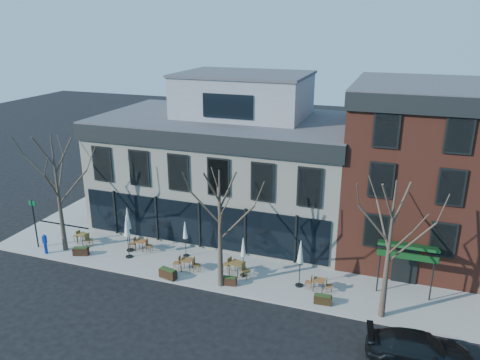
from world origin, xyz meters
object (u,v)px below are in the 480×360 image
(call_box, at_px, (45,243))
(umbrella_0, at_px, (128,221))
(parked_sedan, at_px, (420,349))
(cafe_set_0, at_px, (83,238))

(call_box, height_order, umbrella_0, umbrella_0)
(call_box, bearing_deg, umbrella_0, 23.51)
(call_box, bearing_deg, parked_sedan, -6.61)
(cafe_set_0, bearing_deg, parked_sedan, -12.17)
(umbrella_0, bearing_deg, parked_sedan, -15.03)
(parked_sedan, xyz_separation_m, umbrella_0, (-18.11, 4.86, 1.64))
(call_box, distance_m, umbrella_0, 5.66)
(parked_sedan, height_order, cafe_set_0, parked_sedan)
(parked_sedan, height_order, umbrella_0, umbrella_0)
(parked_sedan, distance_m, call_box, 23.29)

